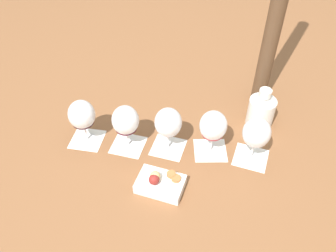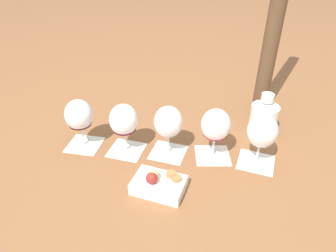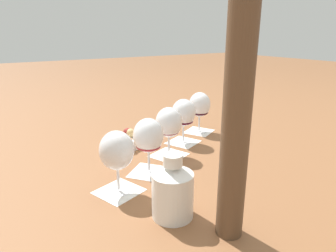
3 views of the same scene
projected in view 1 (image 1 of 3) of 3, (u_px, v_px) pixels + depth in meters
name	position (u px, v px, depth m)	size (l,w,h in m)	color
ground_plane	(168.00, 147.00, 1.27)	(8.00, 8.00, 0.00)	brown
tasting_card_0	(251.00, 157.00, 1.23)	(0.14, 0.14, 0.00)	white
tasting_card_1	(210.00, 150.00, 1.26)	(0.16, 0.16, 0.00)	white
tasting_card_2	(168.00, 148.00, 1.26)	(0.14, 0.14, 0.00)	white
tasting_card_3	(128.00, 145.00, 1.27)	(0.15, 0.15, 0.00)	white
tasting_card_4	(87.00, 139.00, 1.29)	(0.15, 0.15, 0.00)	white
wine_glass_0	(256.00, 134.00, 1.15)	(0.09, 0.09, 0.17)	white
wine_glass_1	(213.00, 127.00, 1.18)	(0.09, 0.09, 0.17)	white
wine_glass_2	(168.00, 125.00, 1.18)	(0.09, 0.09, 0.17)	white
wine_glass_3	(126.00, 122.00, 1.19)	(0.09, 0.09, 0.17)	white
wine_glass_4	(82.00, 116.00, 1.22)	(0.09, 0.09, 0.17)	white
ceramic_vase	(261.00, 109.00, 1.31)	(0.10, 0.10, 0.16)	white
snack_dish	(160.00, 183.00, 1.13)	(0.17, 0.14, 0.07)	white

